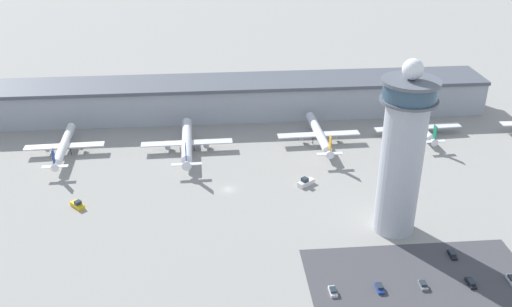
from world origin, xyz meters
TOP-DOWN VIEW (x-y plane):
  - ground_plane at (0.00, 0.00)m, footprint 1000.00×1000.00m
  - terminal_building at (0.00, 70.00)m, footprint 245.13×25.00m
  - control_tower at (51.72, -29.47)m, footprint 16.98×16.98m
  - parking_lot_surface at (51.84, -58.46)m, footprint 64.00×40.00m
  - airplane_gate_bravo at (-64.98, 33.74)m, footprint 31.67×39.20m
  - airplane_gate_charlie at (-15.58, 32.38)m, footprint 37.30×41.80m
  - airplane_gate_delta at (39.54, 35.03)m, footprint 34.78×40.07m
  - airplane_gate_echo at (84.18, 39.88)m, footprint 38.47×32.81m
  - service_truck_fuel at (-52.10, -7.73)m, footprint 5.66×5.81m
  - service_truck_baggage at (28.34, 0.84)m, footprint 7.02×6.06m
  - car_yellow_taxi at (77.21, -58.16)m, footprint 2.01×4.66m
  - car_grey_coupe at (51.49, -58.31)m, footprint 1.88×4.13m
  - car_navy_sedan at (65.12, -58.56)m, footprint 1.81×4.66m
  - car_green_van at (26.00, -58.72)m, footprint 1.97×4.23m
  - car_black_suv at (65.05, -45.47)m, footprint 1.89×4.69m
  - car_blue_compact at (39.14, -58.46)m, footprint 1.79×4.46m

SIDE VIEW (x-z plane):
  - ground_plane at x=0.00m, z-range 0.00..0.00m
  - parking_lot_surface at x=51.84m, z-range 0.00..0.01m
  - car_navy_sedan at x=65.12m, z-range -0.16..1.23m
  - car_grey_coupe at x=51.49m, z-range -0.17..1.30m
  - car_black_suv at x=65.05m, z-range -0.17..1.31m
  - car_yellow_taxi at x=77.21m, z-range -0.17..1.31m
  - car_green_van at x=26.00m, z-range -0.17..1.31m
  - car_blue_compact at x=39.14m, z-range -0.17..1.38m
  - service_truck_fuel at x=-52.10m, z-range -0.41..2.26m
  - service_truck_baggage at x=28.34m, z-range -0.47..2.63m
  - airplane_gate_echo at x=84.18m, z-range -1.73..9.37m
  - airplane_gate_bravo at x=-64.98m, z-range -1.67..9.58m
  - airplane_gate_charlie at x=-15.58m, z-range -2.34..10.48m
  - airplane_gate_delta at x=39.54m, z-range -1.64..10.50m
  - terminal_building at x=0.00m, z-range 0.10..16.88m
  - control_tower at x=51.72m, z-range -0.93..55.64m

